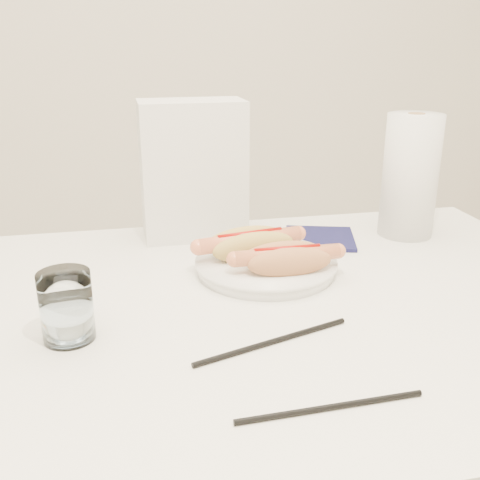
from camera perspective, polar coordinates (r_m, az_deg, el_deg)
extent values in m
cube|color=white|center=(0.87, 0.59, -7.55)|extent=(1.20, 0.80, 0.04)
cylinder|color=silver|center=(1.52, 18.30, -11.98)|extent=(0.04, 0.04, 0.71)
cylinder|color=white|center=(0.97, 2.65, -2.75)|extent=(0.28, 0.28, 0.02)
ellipsoid|color=tan|center=(0.96, 1.41, -0.70)|extent=(0.16, 0.06, 0.05)
ellipsoid|color=tan|center=(0.99, 0.62, -0.04)|extent=(0.16, 0.06, 0.05)
ellipsoid|color=tan|center=(0.98, 1.01, -1.02)|extent=(0.14, 0.08, 0.03)
cylinder|color=#E27750|center=(0.97, 1.02, -0.01)|extent=(0.19, 0.06, 0.03)
cylinder|color=#990A05|center=(0.97, 1.02, 0.66)|extent=(0.12, 0.03, 0.01)
ellipsoid|color=#BE7A4A|center=(0.90, 5.11, -2.27)|extent=(0.14, 0.04, 0.05)
ellipsoid|color=#BE7A4A|center=(0.93, 4.53, -1.53)|extent=(0.14, 0.04, 0.05)
ellipsoid|color=#BE7A4A|center=(0.92, 4.80, -2.53)|extent=(0.13, 0.05, 0.03)
cylinder|color=#D17349|center=(0.92, 4.83, -1.54)|extent=(0.18, 0.03, 0.03)
cylinder|color=#990A05|center=(0.91, 4.85, -0.89)|extent=(0.11, 0.01, 0.01)
cylinder|color=white|center=(0.78, -17.27, -6.48)|extent=(0.07, 0.07, 0.10)
cylinder|color=black|center=(0.76, 3.40, -10.28)|extent=(0.23, 0.08, 0.01)
cylinder|color=black|center=(0.65, 9.24, -16.46)|extent=(0.22, 0.01, 0.01)
cube|color=silver|center=(1.12, -4.82, 7.13)|extent=(0.21, 0.12, 0.27)
cube|color=#13133D|center=(1.14, 8.14, 0.18)|extent=(0.17, 0.17, 0.01)
cylinder|color=silver|center=(1.18, 16.95, 6.26)|extent=(0.14, 0.14, 0.25)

